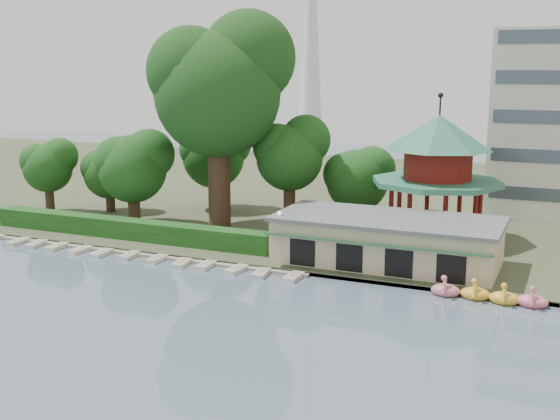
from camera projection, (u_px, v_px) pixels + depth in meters
The scene contains 11 objects.
ground_plane at pixel (134, 342), 42.94m from camera, with size 220.00×220.00×0.00m, color slate.
shore at pixel (371, 196), 89.62m from camera, with size 220.00×70.00×0.40m, color #424930.
embankment at pixel (255, 266), 58.45m from camera, with size 220.00×0.60×0.30m, color gray.
dock at pixel (134, 252), 63.03m from camera, with size 34.00×1.60×0.24m, color gray.
boathouse at pixel (387, 240), 58.31m from camera, with size 18.60×9.39×3.90m.
pavilion at pixel (437, 165), 65.50m from camera, with size 12.40×12.40×13.50m.
hedge at pixel (127, 229), 66.92m from camera, with size 30.00×2.00×1.80m, color #1C4C19.
lamp_post at pixel (279, 227), 58.74m from camera, with size 0.36×0.36×4.28m.
big_tree at pixel (220, 82), 68.66m from camera, with size 13.74×12.80×21.60m.
small_trees at pixel (207, 162), 74.88m from camera, with size 39.61×17.18×11.31m.
moored_rowboats at pixel (129, 256), 61.56m from camera, with size 32.54×2.68×0.36m.
Camera 1 is at (24.27, -33.50, 16.69)m, focal length 45.00 mm.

